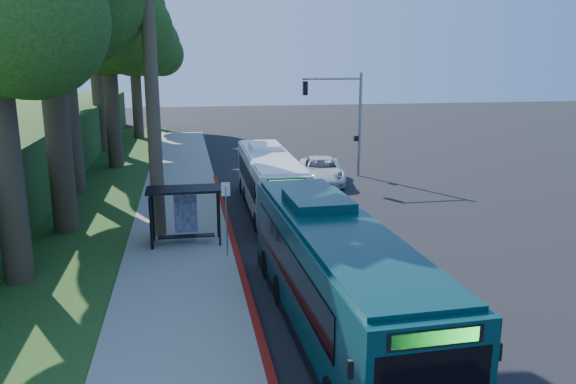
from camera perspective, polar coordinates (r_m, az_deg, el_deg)
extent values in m
plane|color=black|center=(28.53, 3.93, -2.70)|extent=(140.00, 140.00, 0.00)
cube|color=gray|center=(27.68, -10.90, -3.30)|extent=(4.50, 70.00, 0.12)
cube|color=maroon|center=(23.94, -5.40, -5.76)|extent=(0.25, 30.00, 0.13)
cube|color=#234719|center=(33.08, -20.78, -1.24)|extent=(8.00, 70.00, 0.06)
cube|color=black|center=(24.15, -10.47, 0.26)|extent=(3.20, 1.50, 0.10)
cube|color=black|center=(24.53, -13.73, -2.84)|extent=(0.06, 1.30, 2.20)
cube|color=navy|center=(25.14, -10.35, -2.16)|extent=(1.00, 0.12, 1.70)
cube|color=black|center=(24.60, -10.27, -4.44)|extent=(2.40, 0.40, 0.06)
cube|color=black|center=(25.10, -13.55, -2.46)|extent=(0.08, 0.08, 2.40)
cube|color=black|center=(25.09, -7.15, -2.19)|extent=(0.08, 0.08, 2.40)
cube|color=black|center=(23.95, -13.69, -3.23)|extent=(0.08, 0.08, 2.40)
cube|color=black|center=(23.93, -6.98, -2.95)|extent=(0.08, 0.08, 2.40)
cylinder|color=gray|center=(22.52, -6.26, -3.18)|extent=(0.06, 0.06, 3.00)
cube|color=white|center=(22.16, -6.36, 0.29)|extent=(0.35, 0.04, 0.55)
cylinder|color=gray|center=(38.61, 7.29, 6.76)|extent=(0.20, 0.20, 7.00)
cylinder|color=gray|center=(37.82, 4.49, 11.40)|extent=(4.00, 0.14, 0.14)
cube|color=black|center=(37.43, 1.76, 10.49)|extent=(0.30, 0.30, 0.90)
cube|color=black|center=(38.65, 6.90, 5.43)|extent=(0.25, 0.25, 0.35)
cylinder|color=#4C3F2D|center=(25.12, -13.65, 9.84)|extent=(0.60, 0.60, 13.00)
cylinder|color=#382B1E|center=(27.26, -22.46, 6.82)|extent=(1.10, 1.10, 10.50)
cylinder|color=#382B1E|center=(35.23, -21.55, 9.32)|extent=(1.18, 1.18, 11.90)
cylinder|color=#382B1E|center=(42.95, -17.47, 8.80)|extent=(1.06, 1.06, 9.80)
sphere|color=#1A3E11|center=(42.96, -18.05, 16.81)|extent=(8.40, 8.40, 8.40)
sphere|color=#1A3E11|center=(41.47, -15.77, 15.55)|extent=(5.88, 5.88, 5.88)
sphere|color=#1A3E11|center=(44.56, -19.67, 15.47)|extent=(5.46, 5.46, 5.46)
cylinder|color=#382B1E|center=(51.09, -18.73, 10.14)|extent=(1.14, 1.14, 11.20)
sphere|color=#1A3E11|center=(51.25, -19.34, 17.82)|extent=(9.60, 9.60, 9.60)
sphere|color=#1A3E11|center=(49.49, -17.18, 16.66)|extent=(6.72, 6.72, 6.72)
sphere|color=#1A3E11|center=(53.08, -20.84, 16.48)|extent=(6.24, 6.24, 6.24)
cylinder|color=#382B1E|center=(58.82, -15.14, 9.69)|extent=(1.02, 1.02, 9.10)
sphere|color=#1A3E11|center=(58.77, -15.48, 15.13)|extent=(8.00, 8.00, 8.00)
sphere|color=#1A3E11|center=(57.43, -13.87, 14.23)|extent=(5.60, 5.60, 5.60)
sphere|color=#1A3E11|center=(60.26, -16.69, 14.25)|extent=(5.20, 5.20, 5.20)
cylinder|color=#382B1E|center=(66.74, -13.73, 9.86)|extent=(0.98, 0.98, 8.40)
sphere|color=#1A3E11|center=(66.66, -13.98, 14.28)|extent=(7.00, 7.00, 7.00)
sphere|color=#1A3E11|center=(65.53, -12.73, 13.53)|extent=(4.90, 4.90, 4.90)
sphere|color=#1A3E11|center=(67.94, -14.94, 13.60)|extent=(4.55, 4.55, 4.55)
cylinder|color=#382B1E|center=(21.70, -26.74, 3.09)|extent=(1.02, 1.02, 9.10)
sphere|color=#1A3E11|center=(20.06, -24.92, 15.65)|extent=(5.04, 5.04, 5.04)
cube|color=white|center=(29.59, -1.89, 1.19)|extent=(2.52, 11.12, 2.63)
cube|color=black|center=(29.91, -1.87, -1.36)|extent=(2.54, 11.18, 0.32)
cube|color=black|center=(29.99, -2.01, 1.85)|extent=(2.54, 8.68, 1.02)
cube|color=black|center=(24.25, -0.15, -1.04)|extent=(2.07, 0.14, 1.29)
cube|color=black|center=(34.89, -3.11, 3.55)|extent=(1.89, 0.14, 0.92)
cube|color=#19E533|center=(24.04, -0.14, 0.98)|extent=(1.53, 0.11, 0.26)
cube|color=white|center=(29.33, -1.91, 3.79)|extent=(2.32, 10.56, 0.11)
cube|color=white|center=(31.12, -2.37, 4.64)|extent=(1.68, 2.33, 0.32)
cylinder|color=black|center=(26.34, -3.13, -3.01)|extent=(0.29, 0.93, 0.92)
cylinder|color=black|center=(26.65, 1.43, -2.80)|extent=(0.29, 0.93, 0.92)
cylinder|color=black|center=(33.82, -4.63, 0.66)|extent=(0.29, 0.93, 0.92)
cylinder|color=black|center=(34.07, -1.05, 0.80)|extent=(0.29, 0.93, 0.92)
cube|color=#093133|center=(16.41, 4.85, -8.40)|extent=(2.96, 12.37, 2.92)
cube|color=black|center=(17.02, 4.75, -13.13)|extent=(2.99, 12.43, 0.36)
cube|color=black|center=(16.76, 4.36, -6.87)|extent=(2.94, 9.67, 1.13)
cube|color=black|center=(21.91, 0.26, -1.80)|extent=(2.09, 0.18, 1.03)
cube|color=#19E533|center=(10.74, 14.70, -14.06)|extent=(1.70, 0.15, 0.29)
cube|color=#093133|center=(15.91, 4.95, -3.33)|extent=(2.73, 11.75, 0.12)
cube|color=#093133|center=(17.76, 3.05, -0.94)|extent=(1.90, 2.61, 0.36)
cylinder|color=black|center=(20.87, -2.11, -7.33)|extent=(0.34, 1.03, 1.03)
cylinder|color=black|center=(21.37, 4.20, -6.85)|extent=(0.34, 1.03, 1.03)
imported|color=silver|center=(36.46, 3.42, 2.20)|extent=(3.68, 6.31, 1.65)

